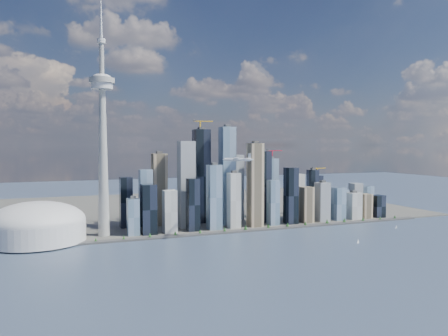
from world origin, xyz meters
name	(u,v)px	position (x,y,z in m)	size (l,w,h in m)	color
ground	(286,257)	(0.00, 0.00, 0.00)	(4000.00, 4000.00, 0.00)	#334159
seawall	(235,231)	(0.00, 250.00, 2.00)	(1100.00, 22.00, 4.00)	#383838
land	(184,207)	(0.00, 700.00, 1.50)	(1400.00, 900.00, 3.00)	#4C4C47
shoreline_trees	(235,229)	(0.00, 250.00, 8.78)	(960.53, 7.20, 8.80)	#3F2D1E
skyscraper_cluster	(243,192)	(59.61, 336.81, 85.64)	(736.00, 142.00, 274.83)	black
needle_tower	(103,134)	(-300.00, 310.00, 235.84)	(56.00, 56.00, 550.50)	gray
dome_stadium	(37,225)	(-440.00, 300.00, 39.44)	(200.00, 200.00, 86.00)	silver
airplane	(238,159)	(-28.26, 166.33, 179.38)	(64.90, 58.26, 16.65)	silver
sailboat_west	(358,242)	(201.28, 46.98, 3.35)	(7.38, 4.26, 10.43)	white
sailboat_east	(396,227)	(399.24, 149.15, 2.91)	(6.52, 1.86, 9.08)	white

